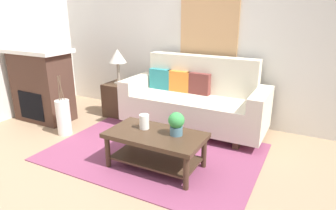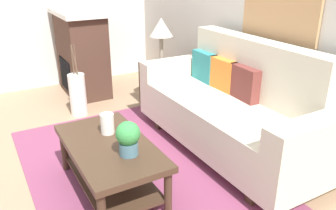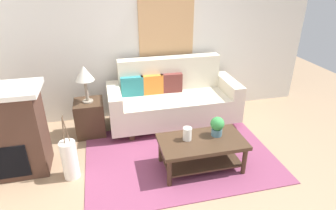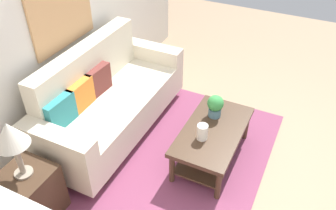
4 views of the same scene
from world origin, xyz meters
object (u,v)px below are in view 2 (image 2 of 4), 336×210
(tabletop_vase, at_px, (107,124))
(potted_plant_tabletop, at_px, (128,137))
(couch, at_px, (232,110))
(table_lamp, at_px, (161,29))
(fireplace, at_px, (82,52))
(side_table, at_px, (162,85))
(floor_vase, at_px, (78,95))
(throw_pillow_maroon, at_px, (245,83))
(throw_pillow_orange, at_px, (223,74))
(throw_pillow_teal, at_px, (205,66))
(coffee_table, at_px, (110,157))

(tabletop_vase, relative_size, potted_plant_tabletop, 0.65)
(couch, xyz_separation_m, table_lamp, (-1.35, -0.04, 0.56))
(tabletop_vase, distance_m, fireplace, 2.26)
(side_table, height_order, floor_vase, side_table)
(couch, xyz_separation_m, throw_pillow_maroon, (-0.00, 0.13, 0.25))
(throw_pillow_orange, relative_size, potted_plant_tabletop, 1.37)
(throw_pillow_maroon, bearing_deg, side_table, -173.10)
(throw_pillow_maroon, relative_size, tabletop_vase, 2.11)
(tabletop_vase, height_order, side_table, tabletop_vase)
(throw_pillow_teal, height_order, tabletop_vase, throw_pillow_teal)
(coffee_table, height_order, floor_vase, floor_vase)
(throw_pillow_orange, bearing_deg, potted_plant_tabletop, -65.64)
(potted_plant_tabletop, bearing_deg, throw_pillow_orange, 114.36)
(coffee_table, height_order, table_lamp, table_lamp)
(table_lamp, bearing_deg, potted_plant_tabletop, -35.56)
(coffee_table, bearing_deg, couch, 92.46)
(couch, height_order, throw_pillow_maroon, couch)
(fireplace, bearing_deg, potted_plant_tabletop, -9.61)
(side_table, distance_m, table_lamp, 0.71)
(throw_pillow_teal, relative_size, tabletop_vase, 2.11)
(table_lamp, relative_size, floor_vase, 1.11)
(potted_plant_tabletop, bearing_deg, fireplace, 170.39)
(table_lamp, bearing_deg, throw_pillow_teal, 13.08)
(throw_pillow_orange, bearing_deg, floor_vase, -136.99)
(throw_pillow_teal, relative_size, table_lamp, 0.63)
(potted_plant_tabletop, height_order, floor_vase, potted_plant_tabletop)
(tabletop_vase, bearing_deg, potted_plant_tabletop, 1.62)
(couch, bearing_deg, throw_pillow_maroon, 90.00)
(potted_plant_tabletop, bearing_deg, throw_pillow_teal, 124.87)
(table_lamp, relative_size, fireplace, 0.49)
(throw_pillow_maroon, height_order, table_lamp, table_lamp)
(throw_pillow_teal, bearing_deg, fireplace, -152.25)
(coffee_table, xyz_separation_m, potted_plant_tabletop, (0.22, 0.07, 0.26))
(tabletop_vase, bearing_deg, throw_pillow_maroon, 84.59)
(throw_pillow_maroon, xyz_separation_m, coffee_table, (0.05, -1.40, -0.37))
(tabletop_vase, xyz_separation_m, table_lamp, (-1.23, 1.18, 0.48))
(throw_pillow_teal, bearing_deg, throw_pillow_maroon, 0.00)
(fireplace, bearing_deg, side_table, 36.38)
(tabletop_vase, height_order, floor_vase, tabletop_vase)
(couch, bearing_deg, fireplace, -161.95)
(throw_pillow_teal, relative_size, floor_vase, 0.70)
(throw_pillow_maroon, height_order, coffee_table, throw_pillow_maroon)
(couch, height_order, table_lamp, table_lamp)
(fireplace, distance_m, floor_vase, 0.86)
(potted_plant_tabletop, xyz_separation_m, side_table, (-1.63, 1.17, -0.29))
(tabletop_vase, bearing_deg, table_lamp, 136.16)
(coffee_table, relative_size, side_table, 1.96)
(throw_pillow_orange, relative_size, side_table, 0.64)
(couch, relative_size, throw_pillow_orange, 5.86)
(couch, distance_m, throw_pillow_orange, 0.43)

